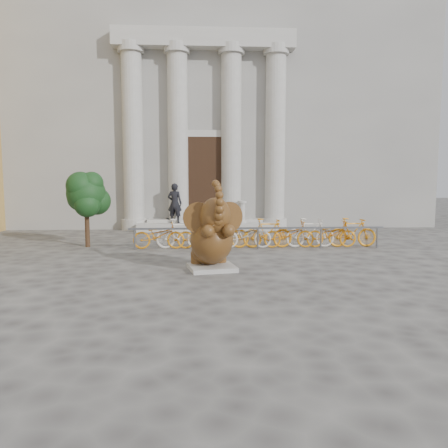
{
  "coord_description": "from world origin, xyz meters",
  "views": [
    {
      "loc": [
        -0.3,
        -10.12,
        2.36
      ],
      "look_at": [
        0.4,
        1.73,
        1.1
      ],
      "focal_mm": 35.0,
      "sensor_mm": 36.0,
      "label": 1
    }
  ],
  "objects": [
    {
      "name": "tree",
      "position": [
        -4.07,
        4.92,
        1.79
      ],
      "size": [
        1.48,
        1.35,
        2.56
      ],
      "color": "#332114",
      "rests_on": "ground"
    },
    {
      "name": "balustrade_post",
      "position": [
        1.63,
        9.1,
        0.81
      ],
      "size": [
        0.4,
        0.4,
        0.98
      ],
      "color": "#A8A59E",
      "rests_on": "entrance_steps"
    },
    {
      "name": "bike_rack",
      "position": [
        1.65,
        4.38,
        0.5
      ],
      "size": [
        8.51,
        0.53,
        1.0
      ],
      "color": "slate",
      "rests_on": "ground"
    },
    {
      "name": "elephant_statue",
      "position": [
        0.05,
        0.89,
        0.83
      ],
      "size": [
        1.51,
        1.79,
        2.29
      ],
      "rotation": [
        0.0,
        0.0,
        0.19
      ],
      "color": "#A8A59E",
      "rests_on": "ground"
    },
    {
      "name": "entrance_steps",
      "position": [
        0.0,
        9.4,
        0.18
      ],
      "size": [
        6.0,
        1.2,
        0.36
      ],
      "primitive_type": "cube",
      "color": "#A8A59E",
      "rests_on": "ground"
    },
    {
      "name": "ground",
      "position": [
        0.0,
        0.0,
        0.0
      ],
      "size": [
        80.0,
        80.0,
        0.0
      ],
      "primitive_type": "plane",
      "color": "#474442",
      "rests_on": "ground"
    },
    {
      "name": "pedestrian",
      "position": [
        -1.35,
        9.23,
        1.24
      ],
      "size": [
        0.72,
        0.55,
        1.76
      ],
      "primitive_type": "imported",
      "rotation": [
        0.0,
        0.0,
        2.92
      ],
      "color": "black",
      "rests_on": "entrance_steps"
    },
    {
      "name": "classical_building",
      "position": [
        0.0,
        14.93,
        5.98
      ],
      "size": [
        22.0,
        10.7,
        12.0
      ],
      "color": "gray",
      "rests_on": "ground"
    }
  ]
}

